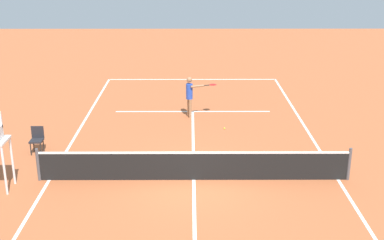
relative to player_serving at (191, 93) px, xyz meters
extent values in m
plane|color=#AD5933|center=(-0.10, 6.12, -1.07)|extent=(60.00, 60.00, 0.00)
cube|color=white|center=(-0.10, -6.36, -1.06)|extent=(9.16, 0.10, 0.01)
cube|color=white|center=(-4.68, 6.12, -1.06)|extent=(0.10, 24.97, 0.01)
cube|color=white|center=(4.48, 6.12, -1.06)|extent=(0.10, 24.97, 0.01)
cube|color=white|center=(-0.10, -0.74, -1.06)|extent=(6.87, 0.10, 0.01)
cube|color=white|center=(-0.10, 6.12, -1.06)|extent=(0.10, 13.73, 0.01)
cylinder|color=#4C4C51|center=(-4.98, 6.12, -0.53)|extent=(0.10, 0.10, 1.07)
cylinder|color=#4C4C51|center=(4.78, 6.12, -0.53)|extent=(0.10, 0.10, 1.07)
cube|color=black|center=(-0.10, 6.12, -0.61)|extent=(9.76, 0.03, 0.91)
cube|color=white|center=(-0.10, 6.12, -0.14)|extent=(9.76, 0.04, 0.06)
cylinder|color=#9E704C|center=(0.08, -0.08, -0.65)|extent=(0.12, 0.12, 0.83)
cylinder|color=#9E704C|center=(0.02, 0.10, -0.65)|extent=(0.12, 0.12, 0.83)
cylinder|color=#2647B7|center=(0.05, 0.01, 0.09)|extent=(0.28, 0.28, 0.65)
sphere|color=#9E704C|center=(0.05, 0.01, 0.60)|extent=(0.23, 0.23, 0.23)
cylinder|color=#9E704C|center=(0.11, -0.17, 0.12)|extent=(0.09, 0.09, 0.58)
cylinder|color=#9E704C|center=(-0.28, 0.09, 0.34)|extent=(0.57, 0.27, 0.09)
cylinder|color=black|center=(-0.68, -0.05, 0.34)|extent=(0.26, 0.12, 0.04)
ellipsoid|color=red|center=(-0.95, -0.14, 0.34)|extent=(0.39, 0.37, 0.04)
sphere|color=#CCE033|center=(-1.36, 1.52, -1.03)|extent=(0.07, 0.07, 0.07)
cylinder|color=silver|center=(5.48, 7.07, -0.29)|extent=(0.07, 0.07, 1.55)
cylinder|color=silver|center=(5.48, 6.37, -0.29)|extent=(0.07, 0.07, 1.55)
cylinder|color=#262626|center=(5.29, 4.14, -0.84)|extent=(0.04, 0.04, 0.45)
cylinder|color=#262626|center=(5.64, 4.14, -0.84)|extent=(0.04, 0.04, 0.45)
cylinder|color=#262626|center=(5.29, 3.79, -0.84)|extent=(0.04, 0.04, 0.45)
cylinder|color=#262626|center=(5.64, 3.79, -0.84)|extent=(0.04, 0.04, 0.45)
cube|color=#232328|center=(5.46, 3.97, -0.59)|extent=(0.44, 0.44, 0.06)
cube|color=#232328|center=(5.46, 3.75, -0.34)|extent=(0.44, 0.04, 0.44)
camera|label=1|loc=(0.01, 20.53, 6.00)|focal=47.08mm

